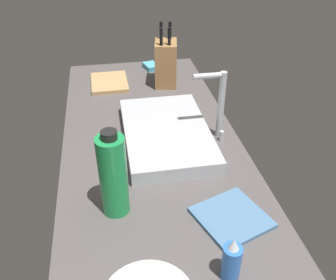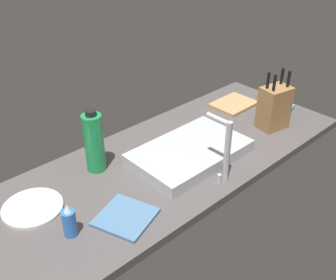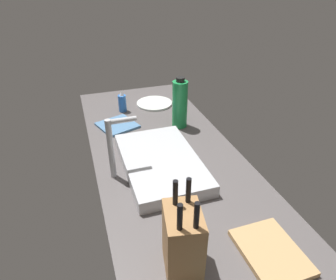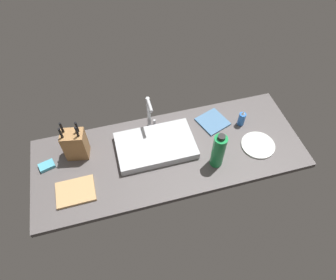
% 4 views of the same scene
% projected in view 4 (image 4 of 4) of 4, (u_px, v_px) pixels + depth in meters
% --- Properties ---
extents(countertop_slab, '(1.70, 0.64, 0.04)m').
position_uv_depth(countertop_slab, '(169.00, 154.00, 1.92)').
color(countertop_slab, '#514C4C').
rests_on(countertop_slab, ground).
extents(sink_basin, '(0.49, 0.30, 0.05)m').
position_uv_depth(sink_basin, '(156.00, 146.00, 1.90)').
color(sink_basin, '#B7BABF').
rests_on(sink_basin, countertop_slab).
extents(faucet, '(0.06, 0.12, 0.26)m').
position_uv_depth(faucet, '(149.00, 111.00, 1.92)').
color(faucet, '#B7BABF').
rests_on(faucet, countertop_slab).
extents(knife_block, '(0.15, 0.12, 0.28)m').
position_uv_depth(knife_block, '(75.00, 144.00, 1.81)').
color(knife_block, '#9E7042').
rests_on(knife_block, countertop_slab).
extents(cutting_board, '(0.22, 0.17, 0.02)m').
position_uv_depth(cutting_board, '(76.00, 192.00, 1.73)').
color(cutting_board, tan).
rests_on(cutting_board, countertop_slab).
extents(soap_bottle, '(0.05, 0.05, 0.13)m').
position_uv_depth(soap_bottle, '(242.00, 119.00, 2.00)').
color(soap_bottle, blue).
rests_on(soap_bottle, countertop_slab).
extents(water_bottle, '(0.08, 0.08, 0.27)m').
position_uv_depth(water_bottle, '(218.00, 151.00, 1.76)').
color(water_bottle, '#1E8E47').
rests_on(water_bottle, countertop_slab).
extents(dinner_plate, '(0.21, 0.21, 0.01)m').
position_uv_depth(dinner_plate, '(258.00, 145.00, 1.93)').
color(dinner_plate, silver).
rests_on(dinner_plate, countertop_slab).
extents(dish_towel, '(0.23, 0.23, 0.01)m').
position_uv_depth(dish_towel, '(213.00, 122.00, 2.05)').
color(dish_towel, teal).
rests_on(dish_towel, countertop_slab).
extents(dish_sponge, '(0.10, 0.08, 0.02)m').
position_uv_depth(dish_sponge, '(47.00, 166.00, 1.83)').
color(dish_sponge, '#4CA3BC').
rests_on(dish_sponge, countertop_slab).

